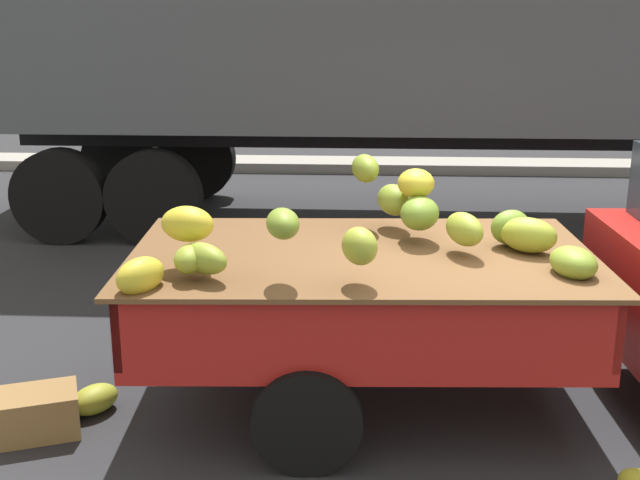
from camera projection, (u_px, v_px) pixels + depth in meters
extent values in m
plane|color=#28282B|center=(527.00, 395.00, 5.67)|extent=(220.00, 220.00, 0.00)
cube|color=gray|center=(434.00, 166.00, 13.47)|extent=(80.00, 0.80, 0.16)
cube|color=#B21E19|center=(361.00, 326.00, 5.37)|extent=(2.93, 1.78, 0.08)
cube|color=#B21E19|center=(357.00, 253.00, 6.06)|extent=(2.85, 0.19, 0.44)
cube|color=#B21E19|center=(367.00, 336.00, 4.53)|extent=(2.85, 0.19, 0.44)
cube|color=#B21E19|center=(576.00, 289.00, 5.29)|extent=(0.13, 1.64, 0.44)
cube|color=#B21E19|center=(147.00, 288.00, 5.31)|extent=(0.13, 1.64, 0.44)
cube|color=#B21914|center=(356.00, 257.00, 6.10)|extent=(2.73, 0.15, 0.07)
cube|color=brown|center=(362.00, 255.00, 5.23)|extent=(3.05, 1.90, 0.03)
ellipsoid|color=yellow|center=(187.00, 224.00, 4.85)|extent=(0.41, 0.37, 0.21)
ellipsoid|color=olive|center=(573.00, 263.00, 4.79)|extent=(0.33, 0.41, 0.18)
ellipsoid|color=olive|center=(204.00, 258.00, 4.68)|extent=(0.39, 0.38, 0.17)
ellipsoid|color=#95A52F|center=(464.00, 229.00, 5.13)|extent=(0.30, 0.41, 0.21)
ellipsoid|color=gold|center=(416.00, 183.00, 5.52)|extent=(0.26, 0.31, 0.20)
ellipsoid|color=olive|center=(365.00, 168.00, 5.75)|extent=(0.26, 0.39, 0.19)
ellipsoid|color=olive|center=(283.00, 223.00, 4.58)|extent=(0.25, 0.35, 0.17)
ellipsoid|color=#88A332|center=(394.00, 200.00, 5.74)|extent=(0.31, 0.39, 0.22)
ellipsoid|color=#91A32F|center=(190.00, 259.00, 4.69)|extent=(0.19, 0.29, 0.16)
ellipsoid|color=#A0AD32|center=(360.00, 246.00, 4.57)|extent=(0.27, 0.32, 0.21)
ellipsoid|color=gold|center=(140.00, 276.00, 4.54)|extent=(0.32, 0.39, 0.21)
ellipsoid|color=olive|center=(511.00, 227.00, 5.34)|extent=(0.35, 0.33, 0.23)
ellipsoid|color=olive|center=(420.00, 213.00, 5.40)|extent=(0.31, 0.39, 0.22)
ellipsoid|color=#97A32C|center=(529.00, 235.00, 5.19)|extent=(0.44, 0.41, 0.22)
cylinder|color=black|center=(312.00, 318.00, 6.20)|extent=(0.65, 0.23, 0.64)
cylinder|color=black|center=(307.00, 419.00, 4.68)|extent=(0.65, 0.23, 0.64)
cube|color=#4C5156|center=(471.00, 8.00, 9.57)|extent=(12.00, 2.50, 2.70)
cube|color=black|center=(465.00, 135.00, 9.99)|extent=(11.04, 0.40, 0.30)
cylinder|color=black|center=(197.00, 159.00, 11.48)|extent=(1.08, 0.30, 1.08)
cylinder|color=black|center=(154.00, 197.00, 9.18)|extent=(1.08, 0.30, 1.08)
cylinder|color=black|center=(121.00, 159.00, 11.54)|extent=(1.08, 0.30, 1.08)
cylinder|color=black|center=(60.00, 196.00, 9.24)|extent=(1.08, 0.30, 1.08)
ellipsoid|color=#9FA52A|center=(94.00, 399.00, 5.41)|extent=(0.38, 0.42, 0.19)
cube|color=olive|center=(36.00, 413.00, 5.12)|extent=(0.62, 0.52, 0.28)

